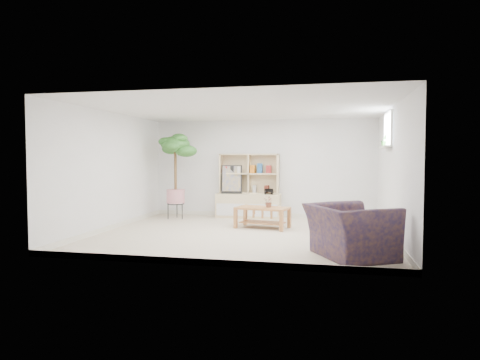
% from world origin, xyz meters
% --- Properties ---
extents(floor, '(5.50, 5.00, 0.01)m').
position_xyz_m(floor, '(0.00, 0.00, 0.00)').
color(floor, beige).
rests_on(floor, ground).
extents(ceiling, '(5.50, 5.00, 0.01)m').
position_xyz_m(ceiling, '(0.00, 0.00, 2.40)').
color(ceiling, white).
rests_on(ceiling, walls).
extents(walls, '(5.51, 5.01, 2.40)m').
position_xyz_m(walls, '(0.00, 0.00, 1.20)').
color(walls, white).
rests_on(walls, floor).
extents(baseboard, '(5.50, 5.00, 0.10)m').
position_xyz_m(baseboard, '(0.00, 0.00, 0.05)').
color(baseboard, white).
rests_on(baseboard, floor).
extents(window, '(0.10, 0.98, 0.68)m').
position_xyz_m(window, '(2.73, 0.60, 2.00)').
color(window, '#C9E5FF').
rests_on(window, walls).
extents(window_sill, '(0.14, 1.00, 0.04)m').
position_xyz_m(window_sill, '(2.67, 0.60, 1.68)').
color(window_sill, white).
rests_on(window_sill, walls).
extents(storage_unit, '(1.57, 0.53, 1.57)m').
position_xyz_m(storage_unit, '(-0.31, 2.24, 0.78)').
color(storage_unit, beige).
rests_on(storage_unit, floor).
extents(poster, '(0.52, 0.20, 0.70)m').
position_xyz_m(poster, '(-0.73, 2.22, 0.94)').
color(poster, gold).
rests_on(poster, storage_unit).
extents(toy_truck, '(0.29, 0.21, 0.15)m').
position_xyz_m(toy_truck, '(0.20, 2.17, 0.66)').
color(toy_truck, black).
rests_on(toy_truck, storage_unit).
extents(coffee_table, '(1.17, 0.80, 0.44)m').
position_xyz_m(coffee_table, '(0.26, 0.77, 0.22)').
color(coffee_table, '#B5673B').
rests_on(coffee_table, floor).
extents(table_plant, '(0.28, 0.27, 0.24)m').
position_xyz_m(table_plant, '(0.40, 0.76, 0.56)').
color(table_plant, '#1A6D22').
rests_on(table_plant, coffee_table).
extents(floor_tree, '(0.96, 0.96, 2.07)m').
position_xyz_m(floor_tree, '(-2.00, 1.70, 1.03)').
color(floor_tree, '#1F511B').
rests_on(floor_tree, floor).
extents(armchair, '(1.48, 1.54, 0.88)m').
position_xyz_m(armchair, '(1.93, -1.56, 0.44)').
color(armchair, '#14154B').
rests_on(armchair, floor).
extents(sill_plant, '(0.15, 0.13, 0.22)m').
position_xyz_m(sill_plant, '(2.67, 0.78, 1.81)').
color(sill_plant, '#1F511B').
rests_on(sill_plant, window_sill).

